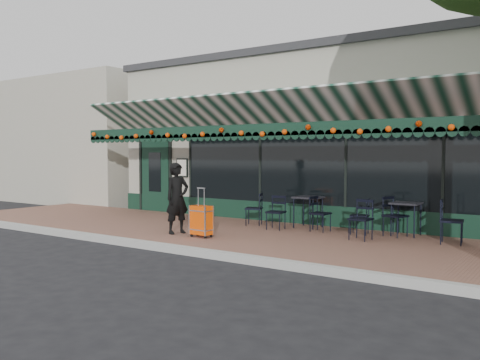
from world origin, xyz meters
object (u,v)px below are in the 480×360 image
Objects in this scene: suitcase at (201,221)px; chair_a_left at (360,216)px; cafe_table_b at (308,200)px; chair_b_left at (254,209)px; chair_a_front at (361,220)px; chair_b_front at (276,212)px; chair_a_extra at (452,221)px; chair_b_right at (320,214)px; woman at (177,198)px; cafe_table_a at (406,206)px; chair_a_right at (395,216)px.

suitcase is 1.31× the size of chair_a_left.
cafe_table_b is 0.92× the size of chair_b_left.
chair_a_front is 1.06× the size of chair_b_front.
chair_a_left is 1.92m from chair_b_front.
chair_a_left is 0.90× the size of chair_a_extra.
chair_b_right is at bearing -93.55° from chair_a_left.
cafe_table_a is at bearing -43.48° from woman.
chair_a_left is at bearing 70.51° from chair_b_left.
chair_b_right is (1.81, -0.03, 0.00)m from chair_b_left.
chair_b_right is (-0.87, -0.13, 0.01)m from chair_a_left.
chair_a_extra is 2.80m from chair_b_right.
chair_b_right is (-1.76, -0.54, -0.24)m from cafe_table_a.
chair_a_extra reaches higher than chair_a_front.
suitcase is 1.98m from chair_b_front.
chair_a_front is 1.73m from chair_a_extra.
chair_a_right is at bearing 89.97° from chair_a_left.
chair_b_right is (0.52, -0.43, -0.26)m from cafe_table_b.
suitcase is 2.14m from chair_b_left.
cafe_table_a is 0.89× the size of chair_b_right.
chair_a_right is (3.36, 2.40, 0.08)m from suitcase.
suitcase is at bearing -20.17° from chair_b_left.
chair_b_right is at bearing -35.48° from woman.
woman reaches higher than cafe_table_a.
suitcase is (0.74, -0.08, -0.43)m from woman.
chair_b_front is (-0.48, -0.71, -0.27)m from cafe_table_b.
chair_b_front is (0.81, -0.31, -0.01)m from chair_b_left.
chair_b_front is at bearing -163.45° from cafe_table_a.
cafe_table_b is 0.92× the size of chair_b_right.
chair_b_front is (1.50, 1.74, -0.39)m from woman.
cafe_table_a is 0.83× the size of chair_a_right.
woman is 4.02m from chair_a_left.
chair_b_left is 1.81m from chair_b_right.
chair_a_left is at bearing -77.20° from chair_b_right.
chair_b_right is at bearing 67.33° from chair_b_left.
chair_b_front is at bearing 72.25° from suitcase.
chair_b_right reaches higher than chair_b_front.
chair_b_right is at bearing -163.00° from cafe_table_a.
woman is 2.20m from chair_b_left.
woman is at bearing 137.10° from chair_a_right.
chair_a_extra is (5.29, 2.04, -0.34)m from woman.
cafe_table_b is 1.37m from chair_b_left.
chair_a_front is at bearing 100.85° from chair_a_extra.
suitcase is 2.74m from chair_b_right.
woman is at bearing -128.82° from cafe_table_b.
cafe_table_b is (-2.28, -0.11, 0.02)m from cafe_table_a.
cafe_table_b is at bearing 85.39° from chair_b_left.
cafe_table_a is 1.01m from chair_a_left.
cafe_table_b is at bearing 154.76° from chair_a_front.
cafe_table_a is at bearing 41.64° from suitcase.
chair_a_right is 1.07× the size of chair_b_left.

